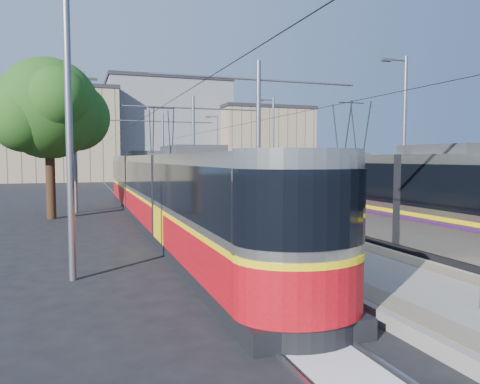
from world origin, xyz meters
name	(u,v)px	position (x,y,z in m)	size (l,w,h in m)	color
ground	(364,275)	(0.00, 0.00, 0.00)	(160.00, 160.00, 0.00)	black
platform	(205,207)	(0.00, 17.00, 0.15)	(4.00, 50.00, 0.30)	gray
tactile_strip_left	(182,206)	(-1.45, 17.00, 0.30)	(0.70, 50.00, 0.01)	gray
tactile_strip_right	(228,204)	(1.45, 17.00, 0.30)	(0.70, 50.00, 0.01)	gray
rails	(205,210)	(0.00, 17.00, 0.02)	(8.71, 70.00, 0.03)	gray
track_arrow	(291,328)	(-3.60, -3.00, 0.01)	(1.20, 5.00, 0.01)	silver
tram_left	(162,189)	(-3.60, 11.24, 1.71)	(2.43, 30.96, 5.50)	black
tram_right	(350,189)	(3.60, 6.48, 1.86)	(2.43, 28.12, 5.50)	black
catenary	(218,134)	(0.00, 14.15, 4.52)	(9.20, 70.00, 7.00)	slate
street_lamps	(190,144)	(0.00, 21.00, 4.18)	(15.18, 38.22, 8.00)	slate
shelter	(227,186)	(0.38, 13.74, 1.65)	(0.85, 1.24, 2.58)	black
tree	(56,111)	(-8.37, 15.73, 5.63)	(5.73, 5.30, 8.33)	#382314
building_left	(58,135)	(-10.00, 60.00, 6.47)	(16.32, 12.24, 12.92)	gray
building_centre	(166,130)	(6.00, 64.00, 7.65)	(18.36, 14.28, 15.28)	gray
building_right	(262,143)	(20.00, 58.00, 5.56)	(14.28, 10.20, 11.10)	gray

